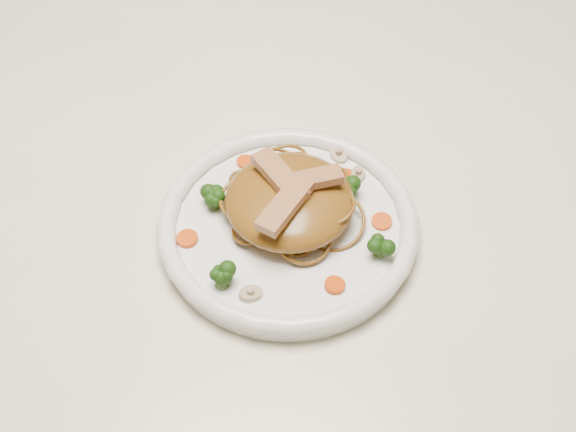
{
  "coord_description": "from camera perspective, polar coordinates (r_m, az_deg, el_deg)",
  "views": [
    {
      "loc": [
        0.05,
        -0.57,
        1.39
      ],
      "look_at": [
        0.06,
        -0.07,
        0.78
      ],
      "focal_mm": 47.98,
      "sensor_mm": 36.0,
      "label": 1
    }
  ],
  "objects": [
    {
      "name": "mushroom_0",
      "position": [
        0.75,
        -2.8,
        -5.76
      ],
      "size": [
        0.03,
        0.03,
        0.01
      ],
      "primitive_type": "cylinder",
      "rotation": [
        0.0,
        0.0,
        0.24
      ],
      "color": "tan",
      "rests_on": "plate"
    },
    {
      "name": "noodle_mound",
      "position": [
        0.79,
        0.12,
        1.16
      ],
      "size": [
        0.16,
        0.16,
        0.04
      ],
      "primitive_type": "ellipsoid",
      "rotation": [
        0.0,
        0.0,
        0.26
      ],
      "color": "brown",
      "rests_on": "plate"
    },
    {
      "name": "broccoli_1",
      "position": [
        0.81,
        -5.58,
        1.51
      ],
      "size": [
        0.04,
        0.04,
        0.03
      ],
      "primitive_type": null,
      "rotation": [
        0.0,
        0.0,
        0.28
      ],
      "color": "#1D470E",
      "rests_on": "plate"
    },
    {
      "name": "table",
      "position": [
        0.94,
        -3.83,
        -1.89
      ],
      "size": [
        1.2,
        0.8,
        0.75
      ],
      "color": "#ECE4C8",
      "rests_on": "ground"
    },
    {
      "name": "carrot_2",
      "position": [
        0.81,
        6.96,
        -0.41
      ],
      "size": [
        0.03,
        0.03,
        0.0
      ],
      "primitive_type": "cylinder",
      "rotation": [
        0.0,
        0.0,
        0.38
      ],
      "color": "#C03F07",
      "rests_on": "plate"
    },
    {
      "name": "broccoli_0",
      "position": [
        0.82,
        4.55,
        2.11
      ],
      "size": [
        0.03,
        0.03,
        0.03
      ],
      "primitive_type": null,
      "rotation": [
        0.0,
        0.0,
        0.43
      ],
      "color": "#1D470E",
      "rests_on": "plate"
    },
    {
      "name": "carrot_1",
      "position": [
        0.79,
        -7.47,
        -1.67
      ],
      "size": [
        0.03,
        0.03,
        0.0
      ],
      "primitive_type": "cylinder",
      "rotation": [
        0.0,
        0.0,
        0.22
      ],
      "color": "#C03F07",
      "rests_on": "plate"
    },
    {
      "name": "broccoli_2",
      "position": [
        0.75,
        -4.98,
        -4.43
      ],
      "size": [
        0.03,
        0.03,
        0.03
      ],
      "primitive_type": null,
      "rotation": [
        0.0,
        0.0,
        -0.35
      ],
      "color": "#1D470E",
      "rests_on": "plate"
    },
    {
      "name": "mushroom_3",
      "position": [
        0.87,
        3.77,
        4.56
      ],
      "size": [
        0.03,
        0.03,
        0.01
      ],
      "primitive_type": "cylinder",
      "rotation": [
        0.0,
        0.0,
        2.11
      ],
      "color": "tan",
      "rests_on": "plate"
    },
    {
      "name": "carrot_0",
      "position": [
        0.85,
        4.34,
        3.0
      ],
      "size": [
        0.02,
        0.02,
        0.0
      ],
      "primitive_type": "cylinder",
      "rotation": [
        0.0,
        0.0,
        0.4
      ],
      "color": "#C03F07",
      "rests_on": "plate"
    },
    {
      "name": "mushroom_1",
      "position": [
        0.85,
        5.22,
        3.08
      ],
      "size": [
        0.03,
        0.03,
        0.01
      ],
      "primitive_type": "cylinder",
      "rotation": [
        0.0,
        0.0,
        1.36
      ],
      "color": "tan",
      "rests_on": "plate"
    },
    {
      "name": "chicken_a",
      "position": [
        0.78,
        1.64,
        2.71
      ],
      "size": [
        0.07,
        0.04,
        0.01
      ],
      "primitive_type": "cube",
      "rotation": [
        0.0,
        0.0,
        0.26
      ],
      "color": "tan",
      "rests_on": "noodle_mound"
    },
    {
      "name": "broccoli_3",
      "position": [
        0.77,
        6.88,
        -2.16
      ],
      "size": [
        0.03,
        0.03,
        0.03
      ],
      "primitive_type": null,
      "rotation": [
        0.0,
        0.0,
        -0.2
      ],
      "color": "#1D470E",
      "rests_on": "plate"
    },
    {
      "name": "mushroom_2",
      "position": [
        0.83,
        -5.84,
        1.85
      ],
      "size": [
        0.03,
        0.03,
        0.01
      ],
      "primitive_type": "cylinder",
      "rotation": [
        0.0,
        0.0,
        -0.27
      ],
      "color": "tan",
      "rests_on": "plate"
    },
    {
      "name": "chicken_c",
      "position": [
        0.75,
        -0.22,
        0.81
      ],
      "size": [
        0.06,
        0.07,
        0.01
      ],
      "primitive_type": "cube",
      "rotation": [
        0.0,
        0.0,
        4.13
      ],
      "color": "tan",
      "rests_on": "noodle_mound"
    },
    {
      "name": "chicken_b",
      "position": [
        0.78,
        -0.59,
        2.95
      ],
      "size": [
        0.06,
        0.07,
        0.01
      ],
      "primitive_type": "cube",
      "rotation": [
        0.0,
        0.0,
        2.16
      ],
      "color": "tan",
      "rests_on": "noodle_mound"
    },
    {
      "name": "carrot_3",
      "position": [
        0.86,
        -3.23,
        4.04
      ],
      "size": [
        0.02,
        0.02,
        0.0
      ],
      "primitive_type": "cylinder",
      "rotation": [
        0.0,
        0.0,
        0.32
      ],
      "color": "#C03F07",
      "rests_on": "plate"
    },
    {
      "name": "plate",
      "position": [
        0.81,
        -0.0,
        -1.0
      ],
      "size": [
        0.33,
        0.33,
        0.02
      ],
      "primitive_type": "cylinder",
      "rotation": [
        0.0,
        0.0,
        -0.25
      ],
      "color": "white",
      "rests_on": "table"
    },
    {
      "name": "carrot_4",
      "position": [
        0.75,
        3.49,
        -5.13
      ],
      "size": [
        0.03,
        0.03,
        0.0
      ],
      "primitive_type": "cylinder",
      "rotation": [
        0.0,
        0.0,
        -0.3
      ],
      "color": "#C03F07",
      "rests_on": "plate"
    }
  ]
}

